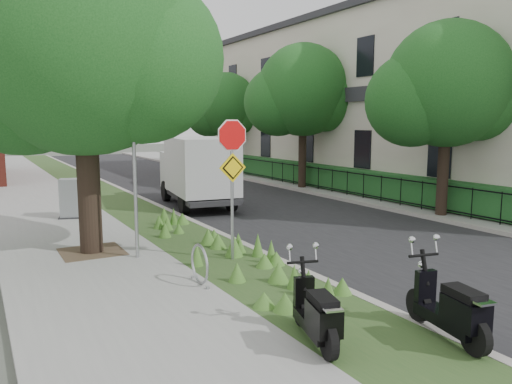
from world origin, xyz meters
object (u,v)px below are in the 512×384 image
Objects in this scene: box_truck at (198,169)px; utility_cabinet at (74,199)px; scooter_far at (454,315)px; sign_assembly at (232,160)px; scooter_near at (318,320)px.

box_truck is 4.09× the size of utility_cabinet.
box_truck reaches higher than scooter_far.
scooter_far is at bearing -76.39° from utility_cabinet.
box_truck is (1.55, 12.69, 0.92)m from scooter_far.
sign_assembly is 7.40m from utility_cabinet.
box_truck reaches higher than utility_cabinet.
scooter_near is 1.90m from scooter_far.
scooter_near is 1.27× the size of utility_cabinet.
sign_assembly is at bearing 98.22° from scooter_far.
utility_cabinet is (-1.23, 11.33, 0.22)m from scooter_near.
scooter_far is 1.37× the size of utility_cabinet.
scooter_far is 12.81m from box_truck.
sign_assembly is at bearing -107.32° from box_truck.
scooter_near is 0.93× the size of scooter_far.
sign_assembly reaches higher than scooter_far.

